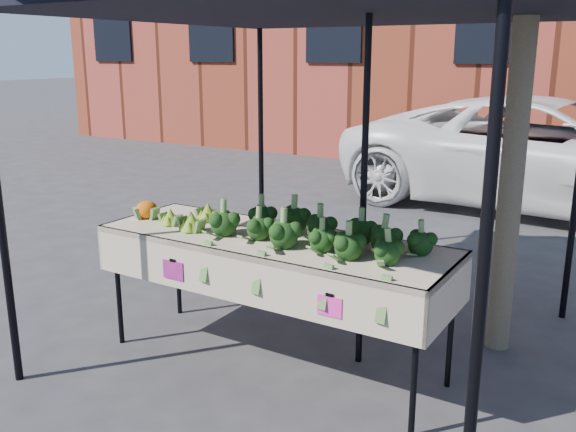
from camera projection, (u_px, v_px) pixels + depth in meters
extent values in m
plane|color=#2F2F32|center=(259.00, 355.00, 4.42)|extent=(90.00, 90.00, 0.00)
cube|color=beige|center=(273.00, 302.00, 4.20)|extent=(2.41, 0.83, 0.90)
cube|color=#F22D8C|center=(173.00, 271.00, 4.05)|extent=(0.17, 0.01, 0.12)
cube|color=#F12DA9|center=(331.00, 306.00, 3.48)|extent=(0.17, 0.01, 0.12)
ellipsoid|color=black|center=(318.00, 227.00, 3.92)|extent=(1.44, 0.54, 0.22)
ellipsoid|color=#92B227|center=(191.00, 212.00, 4.38)|extent=(0.40, 0.44, 0.17)
ellipsoid|color=orange|center=(147.00, 208.00, 4.55)|extent=(0.17, 0.17, 0.15)
imported|color=white|center=(564.00, 0.00, 7.93)|extent=(1.69, 2.61, 5.45)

